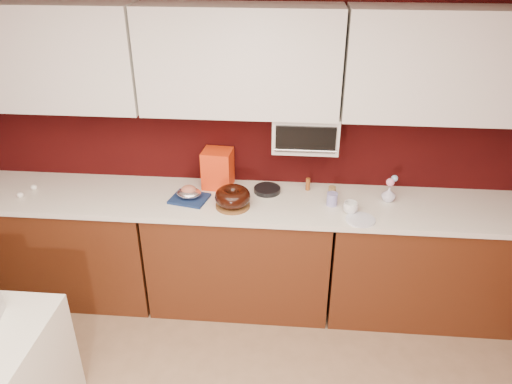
{
  "coord_description": "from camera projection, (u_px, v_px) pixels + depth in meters",
  "views": [
    {
      "loc": [
        0.39,
        -1.15,
        2.62
      ],
      "look_at": [
        0.13,
        1.84,
        1.02
      ],
      "focal_mm": 35.0,
      "sensor_mm": 36.0,
      "label": 1
    }
  ],
  "objects": [
    {
      "name": "upper_cabinet_left",
      "position": [
        42.0,
        57.0,
        3.34
      ],
      "size": [
        1.31,
        0.33,
        0.7
      ],
      "primitive_type": "cube",
      "color": "white",
      "rests_on": "wall_back"
    },
    {
      "name": "dark_pan",
      "position": [
        267.0,
        190.0,
        3.66
      ],
      "size": [
        0.23,
        0.23,
        0.03
      ],
      "primitive_type": "cylinder",
      "rotation": [
        0.0,
        0.0,
        0.2
      ],
      "color": "black",
      "rests_on": "countertop"
    },
    {
      "name": "blue_jar",
      "position": [
        332.0,
        199.0,
        3.47
      ],
      "size": [
        0.08,
        0.08,
        0.09
      ],
      "primitive_type": "cylinder",
      "rotation": [
        0.0,
        0.0,
        0.02
      ],
      "color": "#211C9B",
      "rests_on": "countertop"
    },
    {
      "name": "base_cabinet_right",
      "position": [
        420.0,
        263.0,
        3.68
      ],
      "size": [
        1.31,
        0.58,
        0.86
      ],
      "primitive_type": "cube",
      "color": "#522510",
      "rests_on": "floor"
    },
    {
      "name": "bundt_cake",
      "position": [
        233.0,
        197.0,
        3.43
      ],
      "size": [
        0.32,
        0.32,
        0.1
      ],
      "primitive_type": "torus",
      "rotation": [
        0.0,
        0.0,
        0.4
      ],
      "color": "black",
      "rests_on": "cake_base"
    },
    {
      "name": "upper_cabinet_center",
      "position": [
        240.0,
        61.0,
        3.24
      ],
      "size": [
        1.31,
        0.33,
        0.7
      ],
      "primitive_type": "cube",
      "color": "white",
      "rests_on": "wall_back"
    },
    {
      "name": "countertop",
      "position": [
        239.0,
        202.0,
        3.57
      ],
      "size": [
        4.0,
        0.62,
        0.04
      ],
      "primitive_type": "cube",
      "color": "white",
      "rests_on": "base_cabinet_center"
    },
    {
      "name": "paper_cup",
      "position": [
        332.0,
        192.0,
        3.58
      ],
      "size": [
        0.06,
        0.06,
        0.08
      ],
      "primitive_type": "cylinder",
      "rotation": [
        0.0,
        0.0,
        0.26
      ],
      "color": "olive",
      "rests_on": "countertop"
    },
    {
      "name": "roasted_ham",
      "position": [
        189.0,
        190.0,
        3.52
      ],
      "size": [
        0.12,
        0.1,
        0.07
      ],
      "primitive_type": "ellipsoid",
      "rotation": [
        0.0,
        0.0,
        -0.09
      ],
      "color": "#C17058",
      "rests_on": "foil_ham_nest"
    },
    {
      "name": "coffee_mug",
      "position": [
        351.0,
        207.0,
        3.37
      ],
      "size": [
        0.12,
        0.12,
        0.1
      ],
      "primitive_type": "imported",
      "rotation": [
        0.0,
        0.0,
        0.78
      ],
      "color": "white",
      "rests_on": "countertop"
    },
    {
      "name": "egg_left",
      "position": [
        20.0,
        195.0,
        3.58
      ],
      "size": [
        0.06,
        0.05,
        0.04
      ],
      "primitive_type": "ellipsoid",
      "rotation": [
        0.0,
        0.0,
        -0.12
      ],
      "color": "white",
      "rests_on": "countertop"
    },
    {
      "name": "flower_vase",
      "position": [
        389.0,
        193.0,
        3.51
      ],
      "size": [
        0.08,
        0.08,
        0.12
      ],
      "primitive_type": "imported",
      "rotation": [
        0.0,
        0.0,
        0.04
      ],
      "color": "silver",
      "rests_on": "countertop"
    },
    {
      "name": "china_plate",
      "position": [
        361.0,
        220.0,
        3.3
      ],
      "size": [
        0.24,
        0.24,
        0.01
      ],
      "primitive_type": "cylinder",
      "rotation": [
        0.0,
        0.0,
        -0.22
      ],
      "color": "white",
      "rests_on": "countertop"
    },
    {
      "name": "base_cabinet_center",
      "position": [
        240.0,
        254.0,
        3.78
      ],
      "size": [
        1.31,
        0.58,
        0.86
      ],
      "primitive_type": "cube",
      "color": "#522510",
      "rests_on": "floor"
    },
    {
      "name": "flower_pink",
      "position": [
        390.0,
        182.0,
        3.47
      ],
      "size": [
        0.06,
        0.06,
        0.06
      ],
      "primitive_type": "sphere",
      "color": "pink",
      "rests_on": "flower_vase"
    },
    {
      "name": "egg_right",
      "position": [
        34.0,
        187.0,
        3.68
      ],
      "size": [
        0.06,
        0.05,
        0.04
      ],
      "primitive_type": "ellipsoid",
      "rotation": [
        0.0,
        0.0,
        -0.15
      ],
      "color": "white",
      "rests_on": "countertop"
    },
    {
      "name": "toaster_oven",
      "position": [
        306.0,
        131.0,
        3.45
      ],
      "size": [
        0.45,
        0.3,
        0.25
      ],
      "primitive_type": "cube",
      "color": "white",
      "rests_on": "upper_cabinet_center"
    },
    {
      "name": "base_cabinet_left",
      "position": [
        70.0,
        245.0,
        3.88
      ],
      "size": [
        1.31,
        0.58,
        0.86
      ],
      "primitive_type": "cube",
      "color": "#522510",
      "rests_on": "floor"
    },
    {
      "name": "upper_cabinet_right",
      "position": [
        450.0,
        65.0,
        3.14
      ],
      "size": [
        1.31,
        0.33,
        0.7
      ],
      "primitive_type": "cube",
      "color": "white",
      "rests_on": "wall_back"
    },
    {
      "name": "flower_blue",
      "position": [
        395.0,
        178.0,
        3.48
      ],
      "size": [
        0.05,
        0.05,
        0.05
      ],
      "primitive_type": "sphere",
      "color": "#8EBBE3",
      "rests_on": "flower_vase"
    },
    {
      "name": "foil_ham_nest",
      "position": [
        189.0,
        193.0,
        3.53
      ],
      "size": [
        0.2,
        0.18,
        0.06
      ],
      "primitive_type": "ellipsoid",
      "rotation": [
        0.0,
        0.0,
        -0.21
      ],
      "color": "white",
      "rests_on": "navy_towel"
    },
    {
      "name": "amber_bottle",
      "position": [
        308.0,
        184.0,
        3.67
      ],
      "size": [
        0.04,
        0.04,
        0.09
      ],
      "primitive_type": "cylinder",
      "rotation": [
        0.0,
        0.0,
        -0.33
      ],
      "color": "brown",
      "rests_on": "countertop"
    },
    {
      "name": "wall_back",
      "position": [
        243.0,
        138.0,
        3.67
      ],
      "size": [
        4.0,
        0.02,
        2.5
      ],
      "primitive_type": "cube",
      "color": "black",
      "rests_on": "floor"
    },
    {
      "name": "toaster_oven_door",
      "position": [
        306.0,
        139.0,
        3.31
      ],
      "size": [
        0.4,
        0.02,
        0.18
      ],
      "primitive_type": "cube",
      "color": "black",
      "rests_on": "toaster_oven"
    },
    {
      "name": "cake_base",
      "position": [
        233.0,
        205.0,
        3.46
      ],
      "size": [
        0.25,
        0.25,
        0.02
      ],
      "primitive_type": "cylinder",
      "rotation": [
        0.0,
        0.0,
        0.07
      ],
      "color": "brown",
      "rests_on": "countertop"
    },
    {
      "name": "toaster_oven_handle",
      "position": [
        305.0,
        151.0,
        3.33
      ],
      "size": [
        0.42,
        0.02,
        0.02
      ],
      "primitive_type": "cylinder",
      "rotation": [
        0.0,
        1.57,
        0.0
      ],
      "color": "silver",
      "rests_on": "toaster_oven"
    },
    {
      "name": "navy_towel",
      "position": [
        189.0,
        199.0,
        3.55
      ],
      "size": [
        0.29,
        0.26,
        0.02
      ],
      "primitive_type": "cube",
      "rotation": [
        0.0,
        0.0,
        -0.22
      ],
      "color": "navy",
      "rests_on": "countertop"
    },
    {
      "name": "pandoro_box",
      "position": [
        218.0,
        169.0,
        3.68
      ],
      "size": [
        0.23,
        0.21,
        0.29
      ],
      "primitive_type": "cube",
      "rotation": [
        0.0,
        0.0,
        -0.08
      ],
      "color": "red",
      "rests_on": "countertop"
    }
  ]
}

